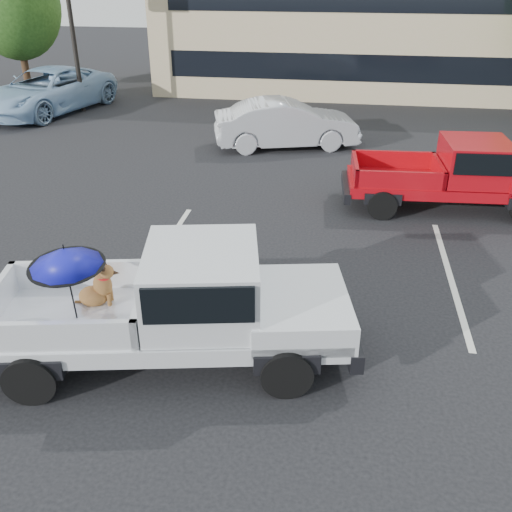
% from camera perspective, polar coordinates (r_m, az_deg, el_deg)
% --- Properties ---
extents(ground, '(90.00, 90.00, 0.00)m').
position_cam_1_polar(ground, '(10.05, 3.39, -6.39)').
color(ground, black).
rests_on(ground, ground).
extents(stripe_left, '(0.12, 5.00, 0.01)m').
position_cam_1_polar(stripe_left, '(12.30, -9.67, 0.08)').
color(stripe_left, silver).
rests_on(stripe_left, ground).
extents(stripe_right, '(0.12, 5.00, 0.01)m').
position_cam_1_polar(stripe_right, '(11.96, 18.85, -1.97)').
color(stripe_right, silver).
rests_on(stripe_right, ground).
extents(motel_building, '(20.40, 8.40, 6.30)m').
position_cam_1_polar(motel_building, '(29.42, 12.29, 22.39)').
color(motel_building, tan).
rests_on(motel_building, ground).
extents(tree_left, '(3.96, 3.96, 6.02)m').
position_cam_1_polar(tree_left, '(29.32, -23.02, 22.00)').
color(tree_left, '#332114').
rests_on(tree_left, ground).
extents(silver_pickup, '(5.96, 3.01, 2.06)m').
position_cam_1_polar(silver_pickup, '(8.66, -6.89, -4.38)').
color(silver_pickup, black).
rests_on(silver_pickup, ground).
extents(red_pickup, '(5.37, 2.19, 1.74)m').
position_cam_1_polar(red_pickup, '(15.06, 20.30, 7.86)').
color(red_pickup, black).
rests_on(red_pickup, ground).
extents(silver_sedan, '(4.97, 2.86, 1.55)m').
position_cam_1_polar(silver_sedan, '(19.27, 3.07, 13.06)').
color(silver_sedan, silver).
rests_on(silver_sedan, ground).
extents(blue_suv, '(4.34, 6.68, 1.71)m').
position_cam_1_polar(blue_suv, '(25.39, -20.18, 15.24)').
color(blue_suv, '#8CAFD0').
rests_on(blue_suv, ground).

